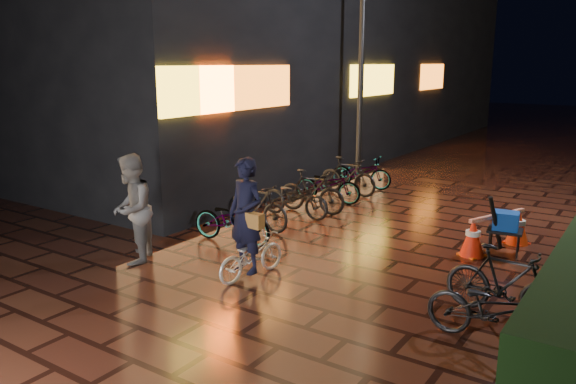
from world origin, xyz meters
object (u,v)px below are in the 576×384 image
Objects in this scene: traffic_barrier at (496,232)px; cart_assembly at (505,223)px; bystander_person at (131,209)px; cyclist at (248,234)px.

cart_assembly is (0.16, -0.14, 0.21)m from traffic_barrier.
bystander_person is 1.70× the size of cart_assembly.
cyclist is 4.31m from traffic_barrier.
cyclist is 1.18× the size of traffic_barrier.
cart_assembly is at bearing 93.84° from bystander_person.
bystander_person is at bearing -166.39° from cyclist.
traffic_barrier is 1.50× the size of cart_assembly.
cart_assembly is at bearing 48.50° from cyclist.
cyclist reaches higher than bystander_person.
cart_assembly is (2.85, 3.22, -0.15)m from cyclist.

